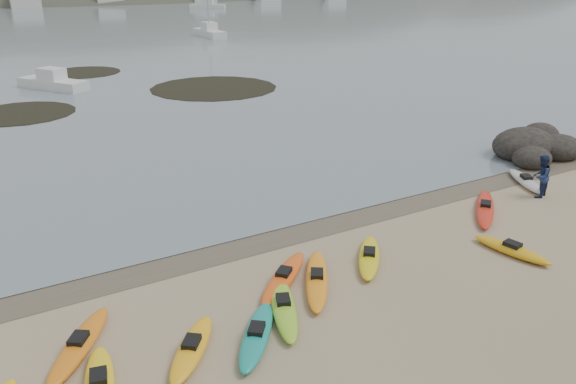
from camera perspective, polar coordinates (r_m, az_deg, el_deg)
ground at (r=21.95m, az=0.00°, el=-3.64°), size 600.00×600.00×0.00m
wet_sand at (r=21.71m, az=0.40°, el=-3.92°), size 60.00×60.00×0.00m
kayaks at (r=18.04m, az=3.28°, el=-9.13°), size 25.21×7.44×0.34m
person_east at (r=26.92m, az=24.31°, el=1.47°), size 1.12×0.99×1.92m
rock_cluster at (r=33.14m, az=23.74°, el=3.85°), size 5.37×3.97×1.86m
kelp_mats at (r=49.07m, az=-14.91°, el=10.05°), size 24.12×22.02×0.04m
far_hills at (r=218.27m, az=-17.38°, el=14.20°), size 550.00×135.00×80.00m
far_town at (r=163.09m, az=-25.69°, el=17.20°), size 199.00×5.00×4.00m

